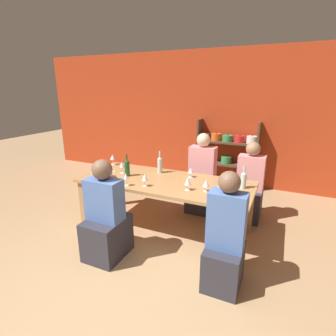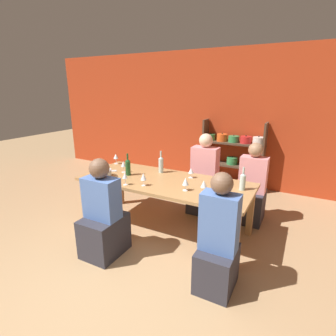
{
  "view_description": "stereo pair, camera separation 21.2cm",
  "coord_description": "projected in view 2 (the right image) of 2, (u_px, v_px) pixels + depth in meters",
  "views": [
    {
      "loc": [
        1.26,
        -1.55,
        1.94
      ],
      "look_at": [
        -0.18,
        1.61,
        0.89
      ],
      "focal_mm": 28.0,
      "sensor_mm": 36.0,
      "label": 1
    },
    {
      "loc": [
        1.45,
        -1.45,
        1.94
      ],
      "look_at": [
        -0.18,
        1.61,
        0.89
      ],
      "focal_mm": 28.0,
      "sensor_mm": 36.0,
      "label": 2
    }
  ],
  "objects": [
    {
      "name": "wine_glass_white_a",
      "position": [
        143.0,
        177.0,
        3.36
      ],
      "size": [
        0.08,
        0.08,
        0.17
      ],
      "color": "white",
      "rests_on": "dining_table"
    },
    {
      "name": "person_far_a",
      "position": [
        204.0,
        183.0,
        4.24
      ],
      "size": [
        0.41,
        0.51,
        1.29
      ],
      "rotation": [
        0.0,
        0.0,
        3.14
      ],
      "color": "#2D2D38",
      "rests_on": "ground_plane"
    },
    {
      "name": "wine_glass_empty_b",
      "position": [
        116.0,
        156.0,
        4.34
      ],
      "size": [
        0.08,
        0.08,
        0.17
      ],
      "color": "white",
      "rests_on": "dining_table"
    },
    {
      "name": "wine_glass_red_a",
      "position": [
        125.0,
        176.0,
        3.39
      ],
      "size": [
        0.07,
        0.07,
        0.17
      ],
      "color": "white",
      "rests_on": "dining_table"
    },
    {
      "name": "person_far_b",
      "position": [
        251.0,
        193.0,
        3.92
      ],
      "size": [
        0.38,
        0.48,
        1.21
      ],
      "rotation": [
        0.0,
        0.0,
        3.14
      ],
      "color": "#2D2D38",
      "rests_on": "ground_plane"
    },
    {
      "name": "mixing_bowl",
      "position": [
        102.0,
        173.0,
        3.7
      ],
      "size": [
        0.28,
        0.28,
        0.11
      ],
      "color": "#B7BABC",
      "rests_on": "dining_table"
    },
    {
      "name": "wine_glass_white_d",
      "position": [
        217.0,
        187.0,
        2.99
      ],
      "size": [
        0.06,
        0.06,
        0.17
      ],
      "color": "white",
      "rests_on": "dining_table"
    },
    {
      "name": "wine_glass_empty_a",
      "position": [
        123.0,
        164.0,
        3.9
      ],
      "size": [
        0.08,
        0.08,
        0.17
      ],
      "color": "white",
      "rests_on": "dining_table"
    },
    {
      "name": "shelf_unit",
      "position": [
        233.0,
        159.0,
        5.24
      ],
      "size": [
        1.21,
        0.3,
        1.35
      ],
      "color": "#4C3828",
      "rests_on": "ground_plane"
    },
    {
      "name": "person_near_b",
      "position": [
        103.0,
        220.0,
        3.11
      ],
      "size": [
        0.42,
        0.52,
        1.2
      ],
      "color": "#2D2D38",
      "rests_on": "ground_plane"
    },
    {
      "name": "cell_phone",
      "position": [
        112.0,
        171.0,
        3.97
      ],
      "size": [
        0.16,
        0.15,
        0.01
      ],
      "color": "silver",
      "rests_on": "dining_table"
    },
    {
      "name": "ground_plane",
      "position": [
        104.0,
        306.0,
        2.44
      ],
      "size": [
        18.0,
        18.0,
        0.0
      ],
      "primitive_type": "plane",
      "color": "tan"
    },
    {
      "name": "wall_back_red",
      "position": [
        227.0,
        119.0,
        5.29
      ],
      "size": [
        8.8,
        0.06,
        2.7
      ],
      "color": "#B23819",
      "rests_on": "ground_plane"
    },
    {
      "name": "wine_bottle_dark",
      "position": [
        128.0,
        167.0,
        3.77
      ],
      "size": [
        0.07,
        0.07,
        0.32
      ],
      "color": "#1E4C23",
      "rests_on": "dining_table"
    },
    {
      "name": "dining_table",
      "position": [
        165.0,
        186.0,
        3.61
      ],
      "size": [
        2.37,
        0.98,
        0.74
      ],
      "color": "#AD7F4C",
      "rests_on": "ground_plane"
    },
    {
      "name": "wine_bottle_amber",
      "position": [
        243.0,
        181.0,
        3.22
      ],
      "size": [
        0.07,
        0.07,
        0.29
      ],
      "color": "#B2C6C1",
      "rests_on": "dining_table"
    },
    {
      "name": "wine_bottle_green",
      "position": [
        161.0,
        164.0,
        3.89
      ],
      "size": [
        0.07,
        0.07,
        0.33
      ],
      "color": "#B2C6C1",
      "rests_on": "dining_table"
    },
    {
      "name": "person_near_a",
      "position": [
        218.0,
        247.0,
        2.56
      ],
      "size": [
        0.36,
        0.45,
        1.23
      ],
      "color": "#2D2D38",
      "rests_on": "ground_plane"
    },
    {
      "name": "wine_glass_white_b",
      "position": [
        191.0,
        171.0,
        3.67
      ],
      "size": [
        0.08,
        0.08,
        0.14
      ],
      "color": "white",
      "rests_on": "dining_table"
    },
    {
      "name": "wine_glass_white_c",
      "position": [
        204.0,
        184.0,
        3.15
      ],
      "size": [
        0.08,
        0.08,
        0.15
      ],
      "color": "white",
      "rests_on": "dining_table"
    },
    {
      "name": "wine_glass_empty_c",
      "position": [
        186.0,
        182.0,
        3.2
      ],
      "size": [
        0.08,
        0.08,
        0.17
      ],
      "color": "white",
      "rests_on": "dining_table"
    }
  ]
}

